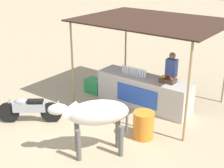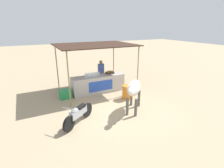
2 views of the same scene
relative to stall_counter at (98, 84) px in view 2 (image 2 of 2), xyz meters
The scene contains 10 objects.
ground_plane 2.25m from the stall_counter, 90.00° to the right, with size 60.00×60.00×0.00m, color tan.
stall_counter is the anchor object (origin of this frame).
stall_awning 2.09m from the stall_counter, 90.00° to the left, with size 4.20×3.20×2.65m.
water_bottle_row 0.69m from the stall_counter, behind, with size 0.88×0.07×0.25m.
fruit_crate 0.95m from the stall_counter, ahead, with size 0.44×0.32×0.18m.
vendor_behind_counter 0.99m from the stall_counter, 55.42° to the left, with size 0.34×0.22×1.65m.
cooler_box 1.92m from the stall_counter, behind, with size 0.60×0.44×0.48m, color #268C4C.
water_barrel 1.88m from the stall_counter, 58.46° to the right, with size 0.54×0.54×0.71m, color orange.
cow 2.97m from the stall_counter, 80.71° to the right, with size 1.51×1.58×1.44m.
motorcycle_parked 3.47m from the stall_counter, 125.31° to the right, with size 1.47×1.16×0.90m.
Camera 2 is at (-3.55, -6.55, 3.68)m, focal length 28.00 mm.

